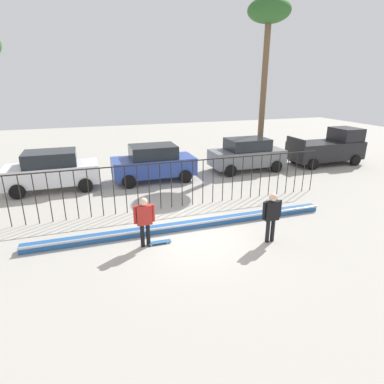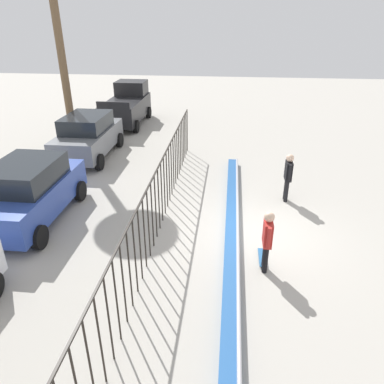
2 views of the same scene
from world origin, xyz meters
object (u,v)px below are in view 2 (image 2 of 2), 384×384
pickup_truck (127,106)px  parked_car_gray (88,136)px  parked_car_blue (29,192)px  skateboard (262,257)px  camera_operator (288,173)px  skateboarder (267,236)px

pickup_truck → parked_car_gray: bearing=179.2°
parked_car_blue → skateboard: bearing=-104.1°
camera_operator → parked_car_gray: parked_car_gray is taller
skateboarder → camera_operator: bearing=-26.9°
camera_operator → pickup_truck: 12.19m
skateboard → parked_car_gray: parked_car_gray is taller
skateboard → parked_car_blue: size_ratio=0.19×
skateboard → parked_car_blue: parked_car_blue is taller
pickup_truck → camera_operator: bearing=-137.2°
skateboard → parked_car_blue: 7.21m
parked_car_blue → pickup_truck: 11.34m
skateboarder → skateboard: size_ratio=2.08×
camera_operator → pickup_truck: pickup_truck is taller
parked_car_blue → pickup_truck: (11.34, 0.02, 0.06)m
camera_operator → parked_car_blue: bearing=-68.7°
skateboarder → parked_car_blue: size_ratio=0.39×
parked_car_gray → pickup_truck: size_ratio=0.91×
skateboarder → camera_operator: (3.96, -1.00, 0.01)m
parked_car_gray → parked_car_blue: bearing=-177.0°
skateboarder → pickup_truck: (13.12, 7.05, 0.04)m
parked_car_gray → pickup_truck: bearing=-1.8°
skateboarder → pickup_truck: bearing=15.5°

